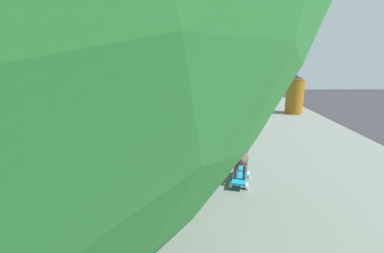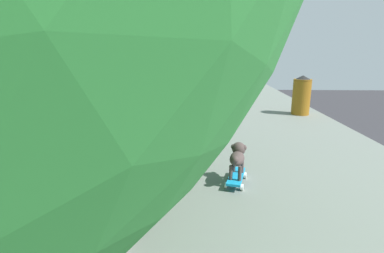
% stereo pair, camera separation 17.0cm
% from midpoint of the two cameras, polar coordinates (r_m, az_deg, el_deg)
% --- Properties ---
extents(city_bus, '(2.50, 11.98, 3.30)m').
position_cam_midpoint_polar(city_bus, '(20.93, -21.43, -2.15)').
color(city_bus, beige).
rests_on(city_bus, ground).
extents(roadside_tree_far, '(5.29, 5.29, 9.47)m').
position_cam_midpoint_polar(roadside_tree_far, '(10.60, -8.03, 11.31)').
color(roadside_tree_far, '#4B3D28').
rests_on(roadside_tree_far, ground).
extents(toy_skateboard, '(0.26, 0.48, 0.09)m').
position_cam_midpoint_polar(toy_skateboard, '(3.15, 10.08, -9.60)').
color(toy_skateboard, '#1693D2').
rests_on(toy_skateboard, overpass_deck).
extents(small_dog, '(0.21, 0.39, 0.33)m').
position_cam_midpoint_polar(small_dog, '(3.09, 10.37, -5.62)').
color(small_dog, '#493A39').
rests_on(small_dog, toy_skateboard).
extents(litter_bin, '(0.38, 0.38, 0.84)m').
position_cam_midpoint_polar(litter_bin, '(6.82, 21.07, 5.75)').
color(litter_bin, '#905B16').
rests_on(litter_bin, overpass_deck).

